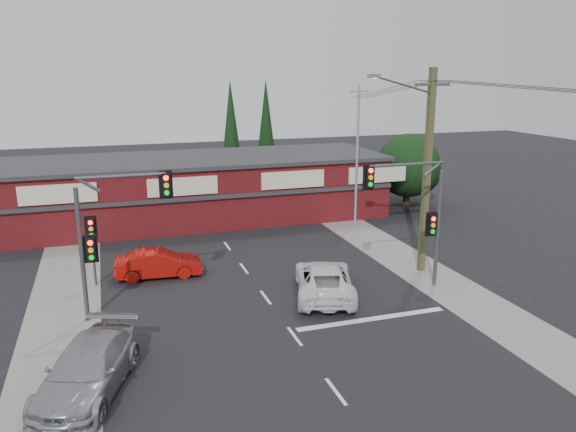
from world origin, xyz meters
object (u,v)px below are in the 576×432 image
object	(u,v)px
white_suv	(324,280)
shop_building	(190,188)
silver_suv	(88,369)
red_sedan	(159,264)
utility_pole	(425,165)

from	to	relation	value
white_suv	shop_building	distance (m)	15.97
silver_suv	red_sedan	bearing A→B (deg)	91.97
silver_suv	red_sedan	world-z (taller)	silver_suv
white_suv	utility_pole	world-z (taller)	utility_pole
red_sedan	white_suv	bearing A→B (deg)	-120.33
shop_building	utility_pole	bearing A→B (deg)	-56.24
white_suv	shop_building	xyz separation A→B (m)	(-3.58, 15.50, 1.39)
utility_pole	white_suv	bearing A→B (deg)	-165.39
white_suv	shop_building	world-z (taller)	shop_building
red_sedan	utility_pole	size ratio (longest dim) A/B	0.42
white_suv	shop_building	size ratio (longest dim) A/B	0.20
silver_suv	red_sedan	xyz separation A→B (m)	(3.14, 9.70, -0.09)
white_suv	silver_suv	xyz separation A→B (m)	(-9.96, -4.98, 0.03)
white_suv	red_sedan	distance (m)	8.30
white_suv	utility_pole	distance (m)	7.57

